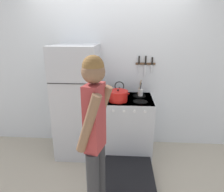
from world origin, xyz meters
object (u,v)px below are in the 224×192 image
object	(u,v)px
stove_range	(128,127)
person	(95,135)
tea_kettle	(119,92)
utensil_jar	(140,92)
refrigerator	(78,102)
dutch_oven_pot	(118,96)

from	to	relation	value
stove_range	person	bearing A→B (deg)	-105.53
tea_kettle	person	xyz separation A→B (m)	(-0.18, -1.37, -0.01)
utensil_jar	person	xyz separation A→B (m)	(-0.51, -1.38, -0.02)
refrigerator	utensil_jar	xyz separation A→B (m)	(0.97, 0.15, 0.14)
tea_kettle	person	world-z (taller)	person
dutch_oven_pot	tea_kettle	world-z (taller)	tea_kettle
dutch_oven_pot	tea_kettle	bearing A→B (deg)	87.18
tea_kettle	dutch_oven_pot	bearing A→B (deg)	-92.82
stove_range	tea_kettle	xyz separation A→B (m)	(-0.15, 0.17, 0.53)
stove_range	utensil_jar	xyz separation A→B (m)	(0.18, 0.18, 0.54)
stove_range	tea_kettle	bearing A→B (deg)	131.37
stove_range	person	world-z (taller)	person
utensil_jar	refrigerator	bearing A→B (deg)	-171.29
utensil_jar	stove_range	bearing A→B (deg)	-135.34
person	dutch_oven_pot	bearing A→B (deg)	6.29
utensil_jar	person	world-z (taller)	person
tea_kettle	utensil_jar	xyz separation A→B (m)	(0.33, 0.01, 0.00)
tea_kettle	person	distance (m)	1.39
dutch_oven_pot	person	bearing A→B (deg)	-98.78
stove_range	tea_kettle	world-z (taller)	tea_kettle
stove_range	dutch_oven_pot	bearing A→B (deg)	-150.36
refrigerator	dutch_oven_pot	world-z (taller)	refrigerator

